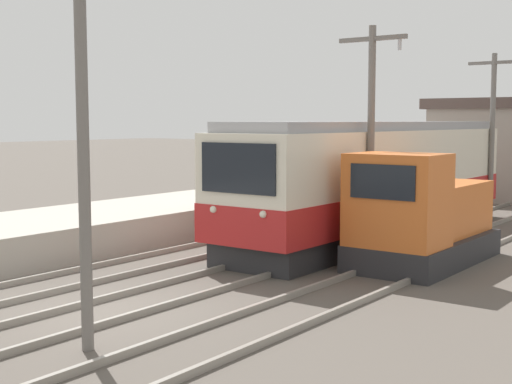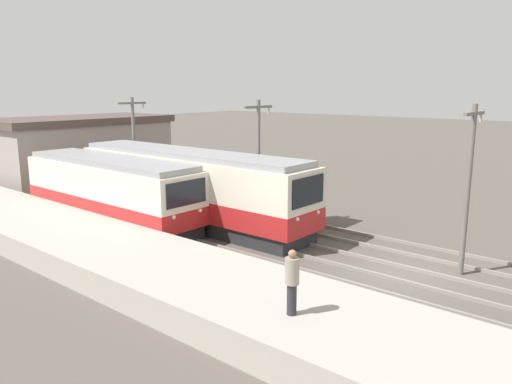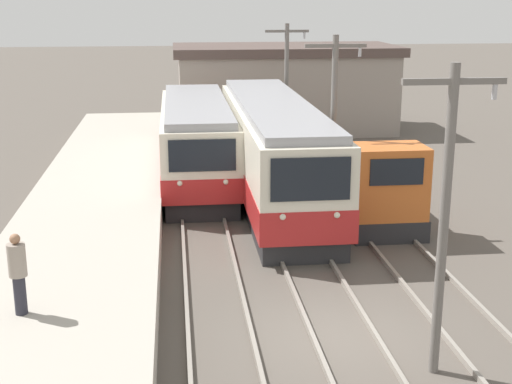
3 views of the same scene
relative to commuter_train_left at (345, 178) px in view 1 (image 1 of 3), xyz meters
The scene contains 10 objects.
ground_plane 14.64m from the commuter_train_left, 79.71° to the right, with size 200.00×200.00×0.00m, color #564F47.
track_left 14.40m from the commuter_train_left, 90.00° to the right, with size 1.54×60.00×0.14m.
track_center 14.67m from the commuter_train_left, 78.94° to the right, with size 1.54×60.00×0.14m.
track_right 15.53m from the commuter_train_left, 67.95° to the right, with size 1.54×60.00×0.14m.
commuter_train_left is the anchor object (origin of this frame).
commuter_train_center 3.94m from the commuter_train_left, 44.67° to the right, with size 2.84×14.91×3.77m.
shunting_locomotive 8.48m from the commuter_train_left, 46.79° to the right, with size 2.40×5.15×3.00m.
catenary_mast_near 16.79m from the commuter_train_left, 75.03° to the right, with size 2.00×0.20×6.34m.
catenary_mast_mid 7.78m from the commuter_train_left, 55.21° to the right, with size 2.00×0.20×6.34m.
catenary_mast_far 5.99m from the commuter_train_left, 40.76° to the left, with size 2.00×0.20×6.34m.
Camera 1 is at (10.84, -9.35, 3.80)m, focal length 50.00 mm.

